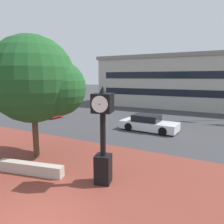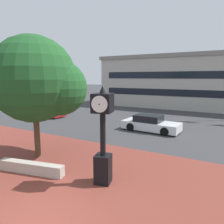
{
  "view_description": "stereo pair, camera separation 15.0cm",
  "coord_description": "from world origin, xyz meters",
  "views": [
    {
      "loc": [
        4.75,
        -4.0,
        4.3
      ],
      "look_at": [
        0.86,
        3.34,
        2.92
      ],
      "focal_mm": 33.93,
      "sensor_mm": 36.0,
      "label": 1
    },
    {
      "loc": [
        4.89,
        -3.93,
        4.3
      ],
      "look_at": [
        0.86,
        3.34,
        2.92
      ],
      "focal_mm": 33.93,
      "sensor_mm": 36.0,
      "label": 2
    }
  ],
  "objects": [
    {
      "name": "plaza_brick_paving",
      "position": [
        0.0,
        1.72,
        0.0
      ],
      "size": [
        44.0,
        11.43,
        0.01
      ],
      "primitive_type": "cube",
      "color": "brown",
      "rests_on": "ground"
    },
    {
      "name": "street_clock",
      "position": [
        0.63,
        3.01,
        1.96
      ],
      "size": [
        0.9,
        0.93,
        3.98
      ],
      "rotation": [
        0.0,
        0.0,
        0.24
      ],
      "color": "black",
      "rests_on": "ground"
    },
    {
      "name": "planter_wall",
      "position": [
        -2.69,
        2.18,
        0.25
      ],
      "size": [
        3.21,
        1.07,
        0.5
      ],
      "primitive_type": "cube",
      "rotation": [
        0.0,
        0.0,
        0.22
      ],
      "color": "#ADA393",
      "rests_on": "ground"
    },
    {
      "name": "civic_building",
      "position": [
        0.89,
        31.78,
        3.68
      ],
      "size": [
        27.19,
        15.86,
        7.34
      ],
      "color": "#B2ADA3",
      "rests_on": "ground"
    },
    {
      "name": "car_street_near",
      "position": [
        -12.66,
        12.7,
        0.57
      ],
      "size": [
        4.36,
        1.91,
        1.28
      ],
      "rotation": [
        0.0,
        0.0,
        4.68
      ],
      "color": "maroon",
      "rests_on": "ground"
    },
    {
      "name": "ground_plane",
      "position": [
        0.0,
        0.0,
        0.0
      ],
      "size": [
        200.0,
        200.0,
        0.0
      ],
      "primitive_type": "plane",
      "color": "#38383A"
    },
    {
      "name": "plaza_tree",
      "position": [
        -3.82,
        3.96,
        4.08
      ],
      "size": [
        4.83,
        4.5,
        6.43
      ],
      "color": "#4C3823",
      "rests_on": "ground"
    },
    {
      "name": "car_street_mid",
      "position": [
        -0.48,
        12.16,
        0.57
      ],
      "size": [
        4.65,
        2.11,
        1.28
      ],
      "rotation": [
        0.0,
        0.0,
        4.66
      ],
      "color": "silver",
      "rests_on": "ground"
    }
  ]
}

